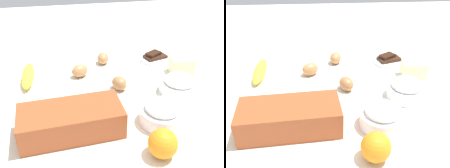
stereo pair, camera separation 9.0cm
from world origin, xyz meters
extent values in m
cube|color=silver|center=(0.00, 0.00, -0.01)|extent=(2.40, 2.40, 0.02)
cube|color=#9E4723|center=(0.15, 0.17, 0.04)|extent=(0.29, 0.15, 0.08)
cube|color=black|center=(0.15, 0.17, 0.04)|extent=(0.28, 0.14, 0.07)
cylinder|color=white|center=(-0.23, 0.03, 0.02)|extent=(0.13, 0.13, 0.04)
torus|color=white|center=(-0.23, 0.03, 0.04)|extent=(0.13, 0.13, 0.01)
ellipsoid|color=white|center=(-0.23, 0.03, 0.05)|extent=(0.10, 0.10, 0.04)
cylinder|color=white|center=(-0.11, 0.18, 0.02)|extent=(0.13, 0.13, 0.04)
torus|color=white|center=(-0.11, 0.18, 0.04)|extent=(0.13, 0.13, 0.01)
ellipsoid|color=white|center=(-0.11, 0.18, 0.05)|extent=(0.10, 0.10, 0.04)
ellipsoid|color=yellow|center=(0.29, -0.15, 0.02)|extent=(0.04, 0.19, 0.04)
sphere|color=orange|center=(-0.07, 0.30, 0.04)|extent=(0.08, 0.08, 0.08)
cube|color=#F4EDB2|center=(-0.29, -0.10, 0.03)|extent=(0.10, 0.07, 0.06)
ellipsoid|color=#BA7E4C|center=(0.10, -0.14, 0.02)|extent=(0.08, 0.07, 0.05)
ellipsoid|color=#B47A49|center=(-0.01, -0.24, 0.02)|extent=(0.06, 0.07, 0.05)
ellipsoid|color=#A67044|center=(-0.03, -0.03, 0.02)|extent=(0.07, 0.08, 0.05)
cylinder|color=white|center=(-0.23, -0.23, 0.01)|extent=(0.13, 0.13, 0.01)
cube|color=#381E11|center=(-0.23, -0.23, 0.02)|extent=(0.10, 0.08, 0.01)
cube|color=black|center=(-0.22, -0.23, 0.03)|extent=(0.07, 0.07, 0.01)
camera|label=1|loc=(0.15, 0.76, 0.50)|focal=43.06mm
camera|label=2|loc=(0.06, 0.77, 0.50)|focal=43.06mm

